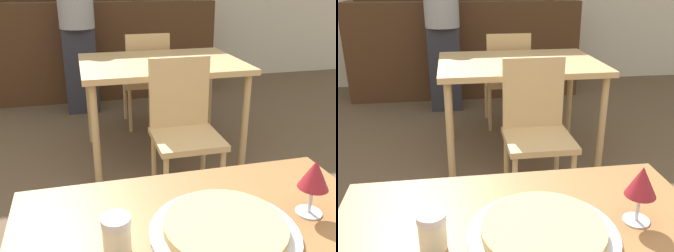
{
  "view_description": "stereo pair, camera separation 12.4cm",
  "coord_description": "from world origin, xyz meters",
  "views": [
    {
      "loc": [
        -0.28,
        -0.66,
        1.32
      ],
      "look_at": [
        0.02,
        0.55,
        0.82
      ],
      "focal_mm": 40.0,
      "sensor_mm": 36.0,
      "label": 1
    },
    {
      "loc": [
        -0.16,
        -0.68,
        1.32
      ],
      "look_at": [
        0.02,
        0.55,
        0.82
      ],
      "focal_mm": 40.0,
      "sensor_mm": 36.0,
      "label": 2
    }
  ],
  "objects": [
    {
      "name": "wine_glass",
      "position": [
        0.3,
        0.08,
        0.84
      ],
      "size": [
        0.08,
        0.08,
        0.16
      ],
      "color": "silver",
      "rests_on": "dining_table_near"
    },
    {
      "name": "chair_far_side_front",
      "position": [
        0.33,
        1.4,
        0.5
      ],
      "size": [
        0.4,
        0.4,
        0.88
      ],
      "color": "tan",
      "rests_on": "ground_plane"
    },
    {
      "name": "person_standing",
      "position": [
        -0.24,
        3.2,
        0.98
      ],
      "size": [
        0.34,
        0.34,
        1.79
      ],
      "color": "#2D2D38",
      "rests_on": "ground_plane"
    },
    {
      "name": "cheese_shaker",
      "position": [
        -0.22,
        0.05,
        0.77
      ],
      "size": [
        0.07,
        0.07,
        0.1
      ],
      "color": "beige",
      "rests_on": "dining_table_near"
    },
    {
      "name": "dining_table_far",
      "position": [
        0.33,
        2.0,
        0.67
      ],
      "size": [
        1.17,
        0.87,
        0.75
      ],
      "color": "tan",
      "rests_on": "ground_plane"
    },
    {
      "name": "chair_far_side_back",
      "position": [
        0.33,
        2.6,
        0.5
      ],
      "size": [
        0.4,
        0.4,
        0.88
      ],
      "rotation": [
        0.0,
        0.0,
        3.14
      ],
      "color": "tan",
      "rests_on": "ground_plane"
    },
    {
      "name": "bar_counter",
      "position": [
        0.0,
        3.78,
        0.54
      ],
      "size": [
        2.6,
        0.56,
        1.08
      ],
      "color": "#4C2D19",
      "rests_on": "ground_plane"
    },
    {
      "name": "pizza_tray",
      "position": [
        0.04,
        0.05,
        0.74
      ],
      "size": [
        0.37,
        0.37,
        0.04
      ],
      "color": "#B7B7BC",
      "rests_on": "dining_table_near"
    }
  ]
}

